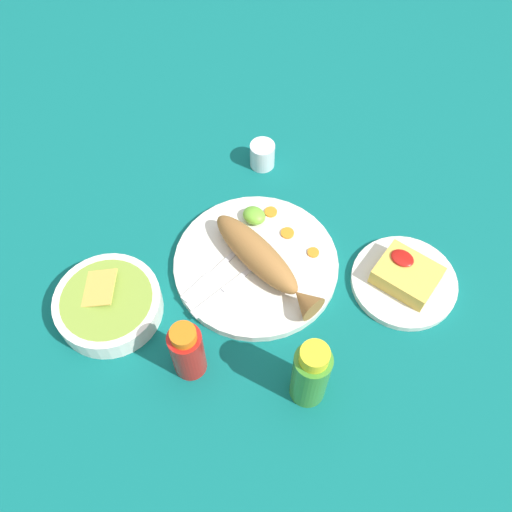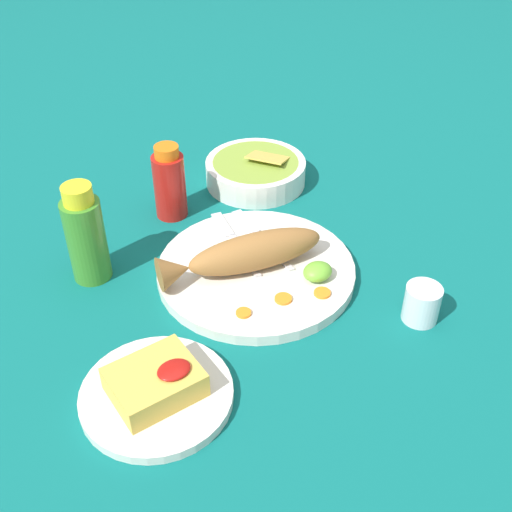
# 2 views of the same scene
# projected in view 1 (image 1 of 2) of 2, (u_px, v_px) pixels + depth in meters

# --- Properties ---
(ground_plane) EXTENTS (4.00, 4.00, 0.00)m
(ground_plane) POSITION_uv_depth(u_px,v_px,m) (256.00, 267.00, 1.08)
(ground_plane) COLOR #0C605B
(main_plate) EXTENTS (0.31, 0.31, 0.02)m
(main_plate) POSITION_uv_depth(u_px,v_px,m) (256.00, 264.00, 1.07)
(main_plate) COLOR silver
(main_plate) RESTS_ON ground_plane
(fried_fish) EXTENTS (0.27, 0.11, 0.06)m
(fried_fish) POSITION_uv_depth(u_px,v_px,m) (263.00, 260.00, 1.03)
(fried_fish) COLOR #996633
(fried_fish) RESTS_ON main_plate
(fork_near) EXTENTS (0.05, 0.18, 0.00)m
(fork_near) POSITION_uv_depth(u_px,v_px,m) (228.00, 289.00, 1.03)
(fork_near) COLOR silver
(fork_near) RESTS_ON main_plate
(fork_far) EXTENTS (0.03, 0.19, 0.00)m
(fork_far) POSITION_uv_depth(u_px,v_px,m) (215.00, 272.00, 1.05)
(fork_far) COLOR silver
(fork_far) RESTS_ON main_plate
(carrot_slice_near) EXTENTS (0.02, 0.02, 0.00)m
(carrot_slice_near) POSITION_uv_depth(u_px,v_px,m) (313.00, 252.00, 1.07)
(carrot_slice_near) COLOR orange
(carrot_slice_near) RESTS_ON main_plate
(carrot_slice_mid) EXTENTS (0.03, 0.03, 0.00)m
(carrot_slice_mid) POSITION_uv_depth(u_px,v_px,m) (287.00, 233.00, 1.09)
(carrot_slice_mid) COLOR orange
(carrot_slice_mid) RESTS_ON main_plate
(carrot_slice_far) EXTENTS (0.02, 0.02, 0.00)m
(carrot_slice_far) POSITION_uv_depth(u_px,v_px,m) (271.00, 212.00, 1.12)
(carrot_slice_far) COLOR orange
(carrot_slice_far) RESTS_ON main_plate
(lime_wedge_main) EXTENTS (0.05, 0.04, 0.03)m
(lime_wedge_main) POSITION_uv_depth(u_px,v_px,m) (254.00, 216.00, 1.10)
(lime_wedge_main) COLOR #6BB233
(lime_wedge_main) RESTS_ON main_plate
(hot_sauce_bottle_red) EXTENTS (0.06, 0.06, 0.13)m
(hot_sauce_bottle_red) POSITION_uv_depth(u_px,v_px,m) (187.00, 351.00, 0.92)
(hot_sauce_bottle_red) COLOR #B21914
(hot_sauce_bottle_red) RESTS_ON ground_plane
(hot_sauce_bottle_green) EXTENTS (0.06, 0.06, 0.16)m
(hot_sauce_bottle_green) POSITION_uv_depth(u_px,v_px,m) (310.00, 374.00, 0.88)
(hot_sauce_bottle_green) COLOR #3D8428
(hot_sauce_bottle_green) RESTS_ON ground_plane
(salt_cup) EXTENTS (0.05, 0.05, 0.06)m
(salt_cup) POSITION_uv_depth(u_px,v_px,m) (262.00, 156.00, 1.19)
(salt_cup) COLOR silver
(salt_cup) RESTS_ON ground_plane
(side_plate_fries) EXTENTS (0.19, 0.19, 0.01)m
(side_plate_fries) POSITION_uv_depth(u_px,v_px,m) (404.00, 282.00, 1.05)
(side_plate_fries) COLOR silver
(side_plate_fries) RESTS_ON ground_plane
(fries_pile) EXTENTS (0.11, 0.09, 0.04)m
(fries_pile) POSITION_uv_depth(u_px,v_px,m) (407.00, 274.00, 1.03)
(fries_pile) COLOR gold
(fries_pile) RESTS_ON side_plate_fries
(guacamole_bowl) EXTENTS (0.19, 0.19, 0.06)m
(guacamole_bowl) POSITION_uv_depth(u_px,v_px,m) (108.00, 304.00, 1.01)
(guacamole_bowl) COLOR white
(guacamole_bowl) RESTS_ON ground_plane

